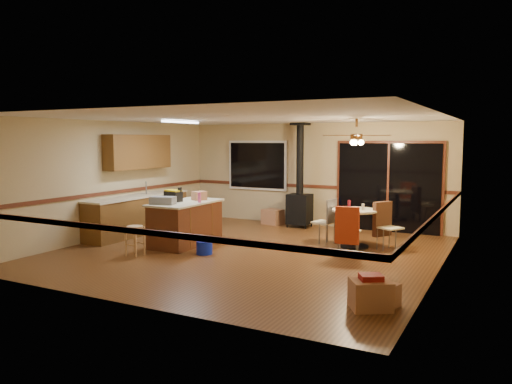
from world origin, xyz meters
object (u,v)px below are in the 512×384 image
Objects in this scene: chair_right at (383,219)px; box_corner_b at (383,295)px; toolbox_black at (173,196)px; box_under_window at (273,217)px; kitchen_island at (186,223)px; toolbox_grey at (163,200)px; blue_bucket at (204,247)px; chair_near at (347,225)px; dining_table at (355,221)px; bar_stool at (135,241)px; chair_left at (328,216)px; box_corner_a at (371,294)px; wood_stove at (300,198)px.

chair_right is 1.86× the size of box_corner_b.
toolbox_black reaches higher than box_under_window.
toolbox_grey is (-0.18, -0.51, 0.52)m from kitchen_island.
toolbox_black is (-0.09, 0.47, 0.03)m from toolbox_grey.
toolbox_grey is at bearing 177.03° from blue_bucket.
toolbox_black is at bearing -171.73° from chair_near.
dining_table is 1.32× the size of chair_right.
box_corner_b is at bearing -20.90° from blue_bucket.
bar_stool is 4.01m from chair_near.
chair_right is (4.02, 2.76, 0.32)m from bar_stool.
chair_left is 1.20m from chair_near.
bar_stool is 1.09× the size of chair_left.
box_corner_a is (3.94, -5.29, -0.00)m from box_under_window.
wood_stove is at bearing 66.91° from kitchen_island.
toolbox_grey reaches higher than box_corner_a.
blue_bucket is 0.44× the size of chair_right.
blue_bucket is 0.61× the size of box_corner_a.
box_corner_a is (4.74, -2.14, -0.81)m from toolbox_black.
toolbox_grey is 1.32m from blue_bucket.
bar_stool is at bearing -136.91° from chair_left.
kitchen_island is 2.40× the size of chair_right.
toolbox_black is at bearing 90.09° from bar_stool.
chair_near is (2.03, -2.57, -0.13)m from wood_stove.
toolbox_black is 4.33m from chair_right.
toolbox_grey is 0.69× the size of chair_right.
wood_stove is 0.94m from box_under_window.
toolbox_grey reaches higher than box_corner_b.
chair_left reaches higher than bar_stool.
kitchen_island reaches higher than box_corner_b.
bar_stool is 1.12× the size of box_corner_a.
wood_stove is at bearing -3.72° from box_under_window.
toolbox_black is at bearing 158.13° from box_corner_b.
toolbox_black reaches higher than kitchen_island.
dining_table is at bearing 112.31° from box_corner_b.
box_corner_b is (0.83, -3.50, -0.44)m from chair_right.
chair_right reaches higher than bar_stool.
chair_right is at bearing 35.32° from blue_bucket.
wood_stove is at bearing 129.21° from chair_left.
chair_right is at bearing 100.97° from box_corner_a.
kitchen_island is 4.05m from chair_right.
chair_right reaches higher than box_corner_b.
chair_near is 1.00× the size of chair_right.
toolbox_black reaches higher than blue_bucket.
box_under_window reaches higher than box_corner_b.
chair_right is 3.63m from box_corner_b.
wood_stove is 3.28m from chair_near.
chair_near reaches higher than bar_stool.
box_under_window is (0.81, 3.14, -0.81)m from toolbox_black.
chair_near is 1.11m from chair_right.
box_under_window is 0.97× the size of box_corner_a.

